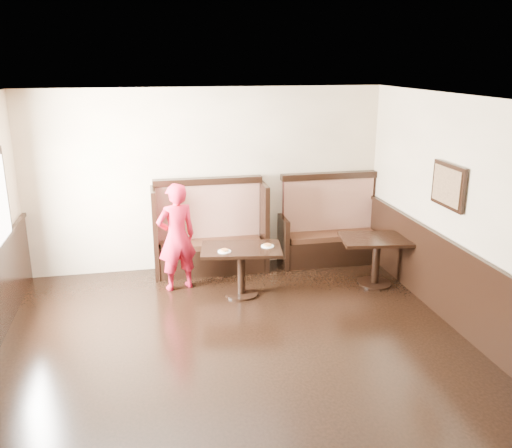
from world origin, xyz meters
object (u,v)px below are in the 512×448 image
object	(u,v)px
booth_neighbor	(329,233)
table_neighbor	(377,250)
child	(177,237)
table_main	(241,259)
booth_main	(210,238)

from	to	relation	value
booth_neighbor	table_neighbor	size ratio (longest dim) A/B	1.47
child	booth_neighbor	bearing A→B (deg)	177.45
booth_neighbor	child	xyz separation A→B (m)	(-2.50, -0.63, 0.30)
table_main	booth_main	bearing A→B (deg)	114.90
booth_main	booth_neighbor	world-z (taller)	same
booth_neighbor	table_neighbor	world-z (taller)	booth_neighbor
table_main	child	distance (m)	0.98
child	table_main	bearing A→B (deg)	137.76
booth_neighbor	child	size ratio (longest dim) A/B	1.06
booth_neighbor	child	distance (m)	2.60
booth_neighbor	table_main	size ratio (longest dim) A/B	1.39
booth_main	table_main	bearing A→B (deg)	-73.78
booth_neighbor	child	world-z (taller)	child
booth_main	booth_neighbor	bearing A→B (deg)	-0.05
booth_neighbor	table_main	world-z (taller)	booth_neighbor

